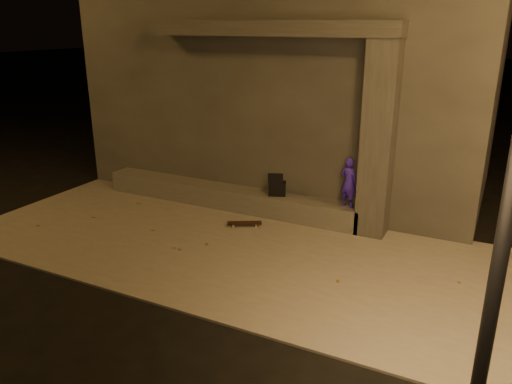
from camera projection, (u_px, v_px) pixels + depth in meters
The scene contains 9 objects.
ground at pixel (188, 306), 7.20m from camera, with size 120.00×120.00×0.00m, color black.
sidewalk at pixel (251, 251), 8.88m from camera, with size 11.00×4.40×0.04m, color slate.
building at pixel (298, 77), 12.28m from camera, with size 9.00×5.10×5.22m.
ledge at pixel (227, 197), 10.92m from camera, with size 6.00×0.55×0.45m, color #52504A.
column at pixel (378, 141), 9.06m from camera, with size 0.55×0.55×3.60m, color #373432.
canopy at pixel (271, 28), 9.41m from camera, with size 5.00×0.70×0.28m, color #373432.
skateboarder at pixel (349, 182), 9.54m from camera, with size 0.36×0.24×0.98m, color #341CBB.
backpack at pixel (277, 187), 10.29m from camera, with size 0.41×0.34×0.49m.
skateboard at pixel (245, 223), 9.91m from camera, with size 0.68×0.48×0.07m.
Camera 1 is at (3.69, -5.18, 3.88)m, focal length 35.00 mm.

